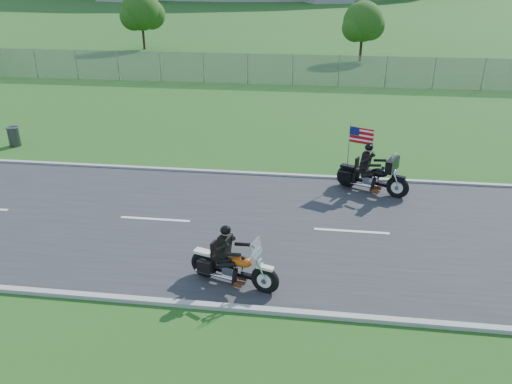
# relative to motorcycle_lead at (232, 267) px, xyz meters

# --- Properties ---
(ground) EXTENTS (420.00, 420.00, 0.00)m
(ground) POSITION_rel_motorcycle_lead_xyz_m (-0.96, 3.05, -0.51)
(ground) COLOR #1D4816
(ground) RESTS_ON ground
(road) EXTENTS (120.00, 8.00, 0.04)m
(road) POSITION_rel_motorcycle_lead_xyz_m (-0.96, 3.05, -0.49)
(road) COLOR #28282B
(road) RESTS_ON ground
(curb_north) EXTENTS (120.00, 0.18, 0.12)m
(curb_north) POSITION_rel_motorcycle_lead_xyz_m (-0.96, 7.10, -0.46)
(curb_north) COLOR #9E9B93
(curb_north) RESTS_ON ground
(curb_south) EXTENTS (120.00, 0.18, 0.12)m
(curb_south) POSITION_rel_motorcycle_lead_xyz_m (-0.96, -1.00, -0.46)
(curb_south) COLOR #9E9B93
(curb_south) RESTS_ON ground
(fence) EXTENTS (60.00, 0.03, 2.00)m
(fence) POSITION_rel_motorcycle_lead_xyz_m (-5.96, 23.05, 0.49)
(fence) COLOR gray
(fence) RESTS_ON ground
(tree_fence_near) EXTENTS (3.52, 3.28, 4.75)m
(tree_fence_near) POSITION_rel_motorcycle_lead_xyz_m (5.08, 33.09, 2.46)
(tree_fence_near) COLOR #382316
(tree_fence_near) RESTS_ON ground
(tree_fence_mid) EXTENTS (3.96, 3.69, 5.30)m
(tree_fence_mid) POSITION_rel_motorcycle_lead_xyz_m (-14.91, 37.09, 2.79)
(tree_fence_mid) COLOR #382316
(tree_fence_mid) RESTS_ON ground
(motorcycle_lead) EXTENTS (2.33, 1.03, 1.61)m
(motorcycle_lead) POSITION_rel_motorcycle_lead_xyz_m (0.00, 0.00, 0.00)
(motorcycle_lead) COLOR black
(motorcycle_lead) RESTS_ON ground
(motorcycle_follow) EXTENTS (2.44, 1.37, 2.16)m
(motorcycle_follow) POSITION_rel_motorcycle_lead_xyz_m (3.82, 6.07, 0.08)
(motorcycle_follow) COLOR black
(motorcycle_follow) RESTS_ON ground
(trash_can) EXTENTS (0.57, 0.57, 0.83)m
(trash_can) POSITION_rel_motorcycle_lead_xyz_m (-11.25, 9.11, -0.10)
(trash_can) COLOR #37373C
(trash_can) RESTS_ON ground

